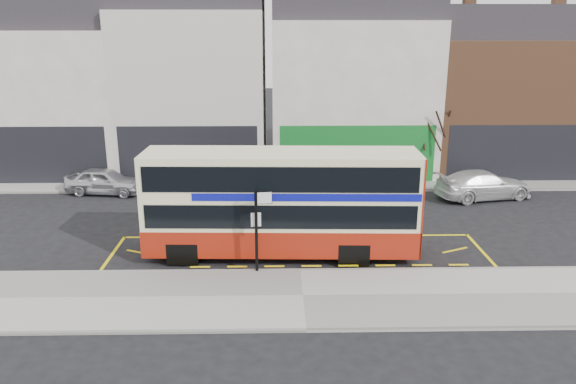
{
  "coord_description": "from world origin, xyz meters",
  "views": [
    {
      "loc": [
        -0.79,
        -18.19,
        8.24
      ],
      "look_at": [
        -0.38,
        2.0,
        2.24
      ],
      "focal_mm": 35.0,
      "sensor_mm": 36.0,
      "label": 1
    }
  ],
  "objects_px": {
    "bus_stop_post": "(258,222)",
    "car_white": "(483,185)",
    "car_silver": "(105,181)",
    "street_tree_right": "(435,118)",
    "car_grey": "(277,184)",
    "double_decker_bus": "(282,202)"
  },
  "relations": [
    {
      "from": "car_grey",
      "to": "car_white",
      "type": "distance_m",
      "value": 10.22
    },
    {
      "from": "bus_stop_post",
      "to": "car_grey",
      "type": "bearing_deg",
      "value": 78.83
    },
    {
      "from": "car_silver",
      "to": "street_tree_right",
      "type": "relative_size",
      "value": 0.76
    },
    {
      "from": "bus_stop_post",
      "to": "street_tree_right",
      "type": "height_order",
      "value": "street_tree_right"
    },
    {
      "from": "double_decker_bus",
      "to": "car_grey",
      "type": "xyz_separation_m",
      "value": [
        -0.17,
        7.6,
        -1.45
      ]
    },
    {
      "from": "car_white",
      "to": "street_tree_right",
      "type": "xyz_separation_m",
      "value": [
        -1.75,
        3.17,
        2.8
      ]
    },
    {
      "from": "car_white",
      "to": "car_grey",
      "type": "bearing_deg",
      "value": 73.77
    },
    {
      "from": "double_decker_bus",
      "to": "car_silver",
      "type": "relative_size",
      "value": 2.54
    },
    {
      "from": "street_tree_right",
      "to": "car_white",
      "type": "bearing_deg",
      "value": -61.07
    },
    {
      "from": "double_decker_bus",
      "to": "car_grey",
      "type": "relative_size",
      "value": 2.64
    },
    {
      "from": "car_silver",
      "to": "street_tree_right",
      "type": "xyz_separation_m",
      "value": [
        17.22,
        2.0,
        2.83
      ]
    },
    {
      "from": "car_silver",
      "to": "car_grey",
      "type": "bearing_deg",
      "value": -85.46
    },
    {
      "from": "bus_stop_post",
      "to": "car_white",
      "type": "bearing_deg",
      "value": 31.55
    },
    {
      "from": "double_decker_bus",
      "to": "car_white",
      "type": "relative_size",
      "value": 2.08
    },
    {
      "from": "bus_stop_post",
      "to": "car_white",
      "type": "height_order",
      "value": "bus_stop_post"
    },
    {
      "from": "car_silver",
      "to": "car_grey",
      "type": "xyz_separation_m",
      "value": [
        8.77,
        -0.58,
        -0.05
      ]
    },
    {
      "from": "car_silver",
      "to": "street_tree_right",
      "type": "bearing_deg",
      "value": -75.09
    },
    {
      "from": "car_silver",
      "to": "street_tree_right",
      "type": "distance_m",
      "value": 17.57
    },
    {
      "from": "double_decker_bus",
      "to": "car_silver",
      "type": "distance_m",
      "value": 12.2
    },
    {
      "from": "bus_stop_post",
      "to": "car_grey",
      "type": "height_order",
      "value": "bus_stop_post"
    },
    {
      "from": "car_silver",
      "to": "car_grey",
      "type": "relative_size",
      "value": 1.04
    },
    {
      "from": "bus_stop_post",
      "to": "street_tree_right",
      "type": "bearing_deg",
      "value": 45.34
    }
  ]
}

